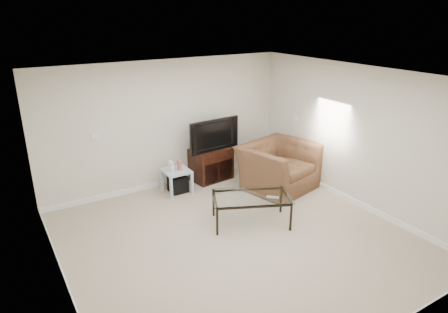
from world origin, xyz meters
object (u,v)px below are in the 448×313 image
tv_stand (211,164)px  subwoofer (178,184)px  recliner (279,159)px  side_table (177,181)px  television (211,134)px  coffee_table (251,209)px

tv_stand → subwoofer: tv_stand is taller
recliner → tv_stand: bearing=117.1°
side_table → subwoofer: bearing=33.2°
television → recliner: television is taller
subwoofer → recliner: size_ratio=0.23×
subwoofer → coffee_table: (0.50, -1.76, 0.09)m
side_table → subwoofer: side_table is taller
recliner → coffee_table: 1.60m
coffee_table → side_table: bearing=106.9°
television → recliner: (0.92, -1.05, -0.40)m
side_table → subwoofer: (0.03, 0.02, -0.07)m
coffee_table → tv_stand: bearing=79.6°
tv_stand → subwoofer: 0.90m
television → recliner: 1.45m
tv_stand → coffee_table: bearing=-107.1°
tv_stand → coffee_table: size_ratio=0.63×
recliner → coffee_table: size_ratio=1.08×
tv_stand → television: (0.00, -0.03, 0.66)m
subwoofer → recliner: (1.78, -0.87, 0.44)m
side_table → subwoofer: size_ratio=1.49×
side_table → recliner: bearing=-25.1°
tv_stand → recliner: bearing=-56.1°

